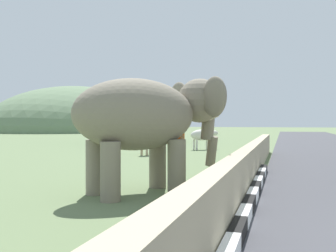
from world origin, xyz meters
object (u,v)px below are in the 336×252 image
object	(u,v)px
elephant	(150,116)
person_handler	(177,150)
cow_mid	(151,138)
bus_teal	(133,117)
cow_near	(202,135)

from	to	relation	value
elephant	person_handler	bearing A→B (deg)	-12.76
cow_mid	bus_teal	bearing A→B (deg)	26.99
cow_near	cow_mid	distance (m)	4.61
elephant	cow_mid	size ratio (longest dim) A/B	2.05
elephant	cow_near	bearing A→B (deg)	6.77
elephant	person_handler	xyz separation A→B (m)	(1.35, -0.31, -0.91)
elephant	bus_teal	bearing A→B (deg)	23.81
cow_near	cow_mid	xyz separation A→B (m)	(-4.25, 1.78, 0.00)
elephant	person_handler	distance (m)	1.66
person_handler	cow_near	distance (m)	12.42
elephant	cow_mid	bearing A→B (deg)	19.94
bus_teal	cow_near	world-z (taller)	bus_teal
person_handler	cow_near	xyz separation A→B (m)	(12.27, 1.92, -0.06)
elephant	bus_teal	distance (m)	22.10
person_handler	bus_teal	size ratio (longest dim) A/B	0.18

